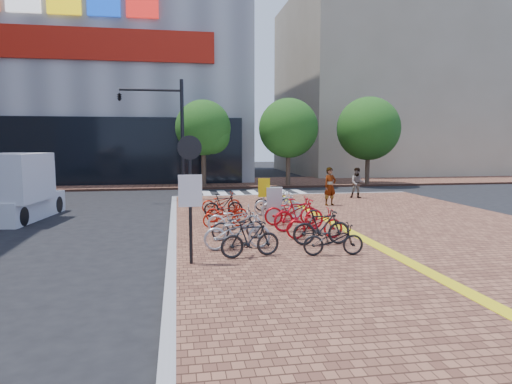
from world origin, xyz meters
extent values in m
plane|color=black|center=(0.00, 0.00, 0.00)|extent=(120.00, 120.00, 0.00)
cube|color=brown|center=(3.00, -5.00, 0.07)|extent=(14.00, 34.00, 0.15)
cube|color=yellow|center=(2.00, -5.00, 0.16)|extent=(0.40, 34.00, 0.01)
cube|color=gray|center=(-4.00, -5.00, 0.08)|extent=(0.25, 34.00, 0.15)
cube|color=gray|center=(3.00, 12.00, 0.08)|extent=(14.00, 0.25, 0.15)
cube|color=brown|center=(0.00, 21.00, 0.07)|extent=(70.00, 8.00, 0.15)
cube|color=gray|center=(-16.00, 32.00, 14.00)|extent=(36.00, 24.00, 28.00)
cube|color=gray|center=(18.00, 32.00, 9.00)|extent=(20.00, 18.00, 18.00)
cube|color=silver|center=(-3.00, 14.00, 0.01)|extent=(0.50, 4.00, 0.01)
cube|color=silver|center=(-2.00, 14.00, 0.01)|extent=(0.50, 4.00, 0.01)
cube|color=silver|center=(-1.00, 14.00, 0.01)|extent=(0.50, 4.00, 0.01)
cube|color=silver|center=(0.00, 14.00, 0.01)|extent=(0.50, 4.00, 0.01)
cube|color=silver|center=(1.00, 14.00, 0.01)|extent=(0.50, 4.00, 0.01)
cube|color=silver|center=(2.00, 14.00, 0.01)|extent=(0.50, 4.00, 0.01)
cube|color=silver|center=(3.00, 14.00, 0.01)|extent=(0.50, 4.00, 0.01)
cube|color=silver|center=(4.00, 14.00, 0.01)|extent=(0.50, 4.00, 0.01)
cylinder|color=#38281E|center=(-2.00, 17.50, 1.45)|extent=(0.32, 0.32, 2.60)
sphere|color=#194714|center=(-2.00, 17.50, 4.20)|extent=(3.80, 3.80, 3.80)
sphere|color=#194714|center=(-1.40, 17.20, 3.60)|extent=(2.40, 2.40, 2.40)
cylinder|color=#38281E|center=(4.00, 17.50, 1.45)|extent=(0.32, 0.32, 2.60)
sphere|color=#194714|center=(4.00, 17.50, 4.20)|extent=(4.20, 4.20, 4.20)
sphere|color=#194714|center=(4.60, 17.20, 3.60)|extent=(2.40, 2.40, 2.40)
cylinder|color=#38281E|center=(10.00, 17.50, 1.45)|extent=(0.32, 0.32, 2.60)
sphere|color=#194714|center=(10.00, 17.50, 4.20)|extent=(4.60, 4.60, 4.60)
sphere|color=#194714|center=(10.60, 17.20, 3.60)|extent=(2.40, 2.40, 2.40)
imported|color=black|center=(-1.92, -2.34, 0.65)|extent=(1.71, 0.76, 0.99)
imported|color=#B2B2B7|center=(-2.14, -1.39, 0.66)|extent=(2.00, 0.83, 1.02)
imported|color=black|center=(-1.96, -0.04, 0.59)|extent=(1.75, 0.81, 0.89)
imported|color=silver|center=(-1.94, 1.00, 0.63)|extent=(1.90, 0.94, 0.95)
imported|color=red|center=(-2.15, 2.08, 0.57)|extent=(1.63, 0.67, 0.84)
imported|color=#B9160D|center=(-1.96, 3.08, 0.57)|extent=(1.67, 0.77, 0.84)
imported|color=black|center=(-1.96, 4.35, 0.63)|extent=(1.61, 0.48, 0.96)
imported|color=#B11F0C|center=(-1.94, 5.46, 0.60)|extent=(1.76, 0.77, 0.90)
imported|color=black|center=(0.33, -2.53, 0.59)|extent=(1.69, 0.70, 0.87)
imported|color=black|center=(0.41, -1.25, 0.68)|extent=(1.78, 0.52, 1.07)
imported|color=#B60D13|center=(0.47, -0.36, 0.63)|extent=(1.85, 0.67, 0.97)
imported|color=#AF0C18|center=(0.32, 0.96, 0.72)|extent=(1.97, 0.90, 1.14)
imported|color=#9E0B11|center=(0.33, 2.07, 0.68)|extent=(2.05, 0.83, 1.06)
imported|color=#A6A6AA|center=(0.30, 3.42, 0.68)|extent=(1.80, 0.61, 1.06)
imported|color=#B9B9BE|center=(0.27, 4.52, 0.64)|extent=(1.90, 0.72, 0.99)
imported|color=black|center=(0.42, 5.62, 0.60)|extent=(1.77, 0.86, 0.89)
imported|color=gray|center=(3.49, 6.94, 1.08)|extent=(0.78, 0.63, 1.85)
imported|color=#515667|center=(5.92, 9.42, 0.99)|extent=(0.95, 0.83, 1.67)
cube|color=#B8B8BD|center=(-0.11, 3.03, 0.81)|extent=(0.69, 0.56, 1.32)
cylinder|color=#B7B7BC|center=(-0.53, 3.07, 0.97)|extent=(0.07, 0.07, 1.64)
cube|color=yellow|center=(-0.53, 3.03, 1.47)|extent=(0.46, 0.13, 0.73)
cylinder|color=black|center=(-3.50, -2.74, 1.75)|extent=(0.09, 0.09, 3.19)
cylinder|color=black|center=(-3.50, -2.80, 3.07)|extent=(0.60, 0.08, 0.60)
cube|color=silver|center=(-3.50, -2.80, 2.01)|extent=(0.59, 0.08, 0.80)
cylinder|color=black|center=(-3.50, 10.56, 3.32)|extent=(0.19, 0.19, 6.34)
cylinder|color=black|center=(-5.08, 10.56, 5.91)|extent=(3.17, 0.13, 0.13)
imported|color=black|center=(-6.67, 10.56, 5.59)|extent=(0.28, 1.31, 0.53)
cube|color=silver|center=(-10.39, 6.23, 0.48)|extent=(2.66, 5.02, 0.96)
cube|color=silver|center=(-10.19, 7.60, 1.65)|extent=(2.28, 2.28, 1.38)
cube|color=silver|center=(-10.50, 5.39, 1.81)|extent=(2.52, 3.24, 1.91)
cylinder|color=black|center=(-11.05, 8.04, 0.37)|extent=(0.33, 0.77, 0.74)
cylinder|color=black|center=(-9.26, 7.79, 0.37)|extent=(0.33, 0.77, 0.74)
cylinder|color=black|center=(-9.72, 4.42, 0.37)|extent=(0.33, 0.77, 0.74)
camera|label=1|loc=(-3.81, -14.12, 3.21)|focal=32.00mm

